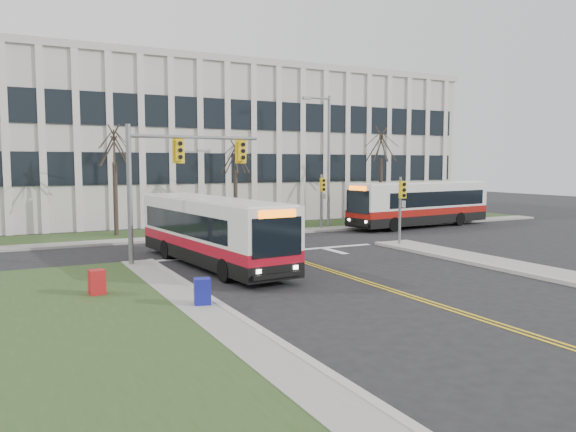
% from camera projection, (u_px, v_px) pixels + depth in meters
% --- Properties ---
extents(ground, '(120.00, 120.00, 0.00)m').
position_uv_depth(ground, '(364.00, 282.00, 21.46)').
color(ground, black).
rests_on(ground, ground).
extents(grass_verge, '(5.00, 26.00, 0.12)m').
position_uv_depth(grass_verge, '(122.00, 363.00, 12.48)').
color(grass_verge, '#2C461E').
rests_on(grass_verge, ground).
extents(sidewalk_west, '(1.20, 26.00, 0.14)m').
position_uv_depth(sidewalk_west, '(246.00, 343.00, 13.84)').
color(sidewalk_west, '#9E9B93').
rests_on(sidewalk_west, ground).
extents(sidewalk_cross, '(44.00, 1.60, 0.14)m').
position_uv_depth(sidewalk_cross, '(295.00, 231.00, 37.19)').
color(sidewalk_cross, '#9E9B93').
rests_on(sidewalk_cross, ground).
extents(building_lawn, '(44.00, 5.00, 0.12)m').
position_uv_depth(building_lawn, '(276.00, 227.00, 39.68)').
color(building_lawn, '#2C461E').
rests_on(building_lawn, ground).
extents(office_building, '(40.00, 16.00, 12.00)m').
position_uv_depth(office_building, '(217.00, 147.00, 49.77)').
color(office_building, beige).
rests_on(office_building, ground).
extents(mast_arm_signal, '(6.11, 0.38, 6.20)m').
position_uv_depth(mast_arm_signal, '(168.00, 169.00, 24.87)').
color(mast_arm_signal, slate).
rests_on(mast_arm_signal, ground).
extents(signal_pole_near, '(0.34, 0.39, 3.80)m').
position_uv_depth(signal_pole_near, '(401.00, 201.00, 30.61)').
color(signal_pole_near, slate).
rests_on(signal_pole_near, ground).
extents(signal_pole_far, '(0.34, 0.39, 3.80)m').
position_uv_depth(signal_pole_far, '(322.00, 194.00, 38.15)').
color(signal_pole_far, slate).
rests_on(signal_pole_far, ground).
extents(streetlight, '(2.15, 0.25, 9.20)m').
position_uv_depth(streetlight, '(327.00, 154.00, 38.99)').
color(streetlight, slate).
rests_on(streetlight, ground).
extents(directory_sign, '(1.50, 0.12, 2.00)m').
position_uv_depth(directory_sign, '(246.00, 213.00, 38.00)').
color(directory_sign, slate).
rests_on(directory_sign, ground).
extents(tree_left, '(1.80, 1.80, 7.70)m').
position_uv_depth(tree_left, '(114.00, 147.00, 34.19)').
color(tree_left, '#42352B').
rests_on(tree_left, ground).
extents(tree_mid, '(1.80, 1.80, 6.82)m').
position_uv_depth(tree_mid, '(235.00, 158.00, 38.05)').
color(tree_mid, '#42352B').
rests_on(tree_mid, ground).
extents(tree_right, '(1.80, 1.80, 8.25)m').
position_uv_depth(tree_right, '(381.00, 146.00, 43.22)').
color(tree_right, '#42352B').
rests_on(tree_right, ground).
extents(bus_main, '(3.44, 11.18, 2.93)m').
position_uv_depth(bus_main, '(212.00, 233.00, 24.69)').
color(bus_main, silver).
rests_on(bus_main, ground).
extents(bus_cross, '(12.05, 4.04, 3.15)m').
position_uv_depth(bus_cross, '(420.00, 205.00, 40.31)').
color(bus_cross, silver).
rests_on(bus_cross, ground).
extents(newspaper_box_blue, '(0.59, 0.55, 0.95)m').
position_uv_depth(newspaper_box_blue, '(202.00, 293.00, 17.42)').
color(newspaper_box_blue, navy).
rests_on(newspaper_box_blue, ground).
extents(newspaper_box_red, '(0.54, 0.49, 0.95)m').
position_uv_depth(newspaper_box_red, '(97.00, 284.00, 18.83)').
color(newspaper_box_red, '#AC1618').
rests_on(newspaper_box_red, ground).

